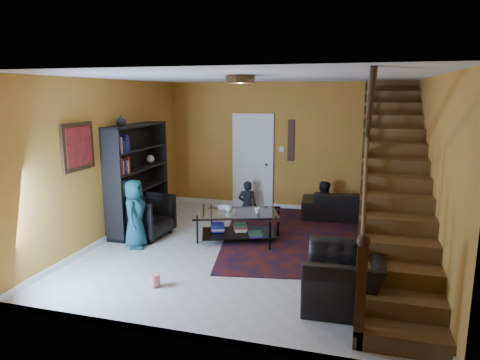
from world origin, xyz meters
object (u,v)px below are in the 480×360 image
Objects in this scene: armchair_right at (343,278)px; coffee_table at (239,224)px; sofa at (351,205)px; armchair_left at (146,216)px; bookshelf at (138,179)px.

armchair_right reaches higher than coffee_table.
armchair_left reaches higher than sofa.
coffee_table is at bearing -137.30° from armchair_right.
sofa is at bearing 178.32° from armchair_right.
sofa is at bearing -52.27° from armchair_left.
sofa is 3.79m from armchair_right.
bookshelf reaches higher than coffee_table.
armchair_right is (3.55, -1.67, -0.04)m from armchair_left.
armchair_left is at bearing -116.81° from armchair_right.
bookshelf is 1.90× the size of armchair_right.
armchair_right is at bearing 85.93° from sofa.
armchair_right is (0.00, -3.79, 0.05)m from sofa.
coffee_table is at bearing -74.66° from armchair_left.
armchair_left is 0.79× the size of armchair_right.
sofa is 2.65m from coffee_table.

